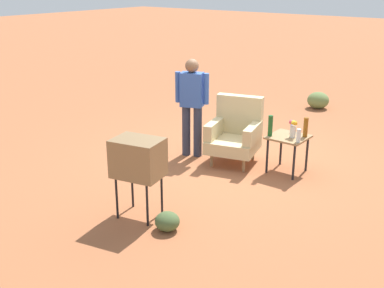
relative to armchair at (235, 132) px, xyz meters
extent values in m
plane|color=#A05B38|center=(-0.09, 0.05, -0.50)|extent=(60.00, 60.00, 0.00)
cylinder|color=#937047|center=(-0.16, -0.42, -0.39)|extent=(0.05, 0.05, 0.22)
cylinder|color=#937047|center=(0.35, -0.29, -0.39)|extent=(0.05, 0.05, 0.22)
cylinder|color=#937047|center=(-0.30, 0.09, -0.39)|extent=(0.05, 0.05, 0.22)
cylinder|color=#937047|center=(0.21, 0.23, -0.39)|extent=(0.05, 0.05, 0.22)
cube|color=#CCB784|center=(0.03, -0.10, -0.18)|extent=(0.93, 0.93, 0.20)
cube|color=#CCB784|center=(-0.06, 0.21, 0.24)|extent=(0.78, 0.35, 0.64)
cube|color=#CCB784|center=(-0.28, -0.18, 0.05)|extent=(0.31, 0.70, 0.26)
cube|color=#CCB784|center=(0.34, -0.01, 0.05)|extent=(0.31, 0.70, 0.26)
cylinder|color=black|center=(0.67, -0.12, -0.22)|extent=(0.04, 0.04, 0.56)
cylinder|color=black|center=(1.11, -0.12, -0.22)|extent=(0.04, 0.04, 0.56)
cylinder|color=black|center=(0.67, 0.33, -0.22)|extent=(0.04, 0.04, 0.56)
cylinder|color=black|center=(1.11, 0.33, -0.22)|extent=(0.04, 0.04, 0.56)
cube|color=#937047|center=(0.89, 0.10, 0.07)|extent=(0.56, 0.56, 0.03)
cylinder|color=black|center=(0.27, -2.13, -0.22)|extent=(0.03, 0.03, 0.55)
cylinder|color=black|center=(-0.16, -2.22, -0.22)|extent=(0.03, 0.03, 0.55)
cylinder|color=black|center=(0.34, -2.48, -0.22)|extent=(0.03, 0.03, 0.55)
cylinder|color=black|center=(-0.09, -2.57, -0.22)|extent=(0.03, 0.03, 0.55)
cube|color=olive|center=(0.09, -2.35, 0.29)|extent=(0.68, 0.55, 0.48)
cube|color=#383D3F|center=(0.04, -2.13, 0.29)|extent=(0.41, 0.10, 0.34)
cylinder|color=#2D3347|center=(-0.82, -0.24, -0.07)|extent=(0.14, 0.14, 0.86)
cylinder|color=#2D3347|center=(-0.63, -0.17, -0.07)|extent=(0.14, 0.14, 0.86)
cube|color=#3356A8|center=(-0.73, -0.21, 0.64)|extent=(0.41, 0.33, 0.56)
cylinder|color=#3356A8|center=(-0.95, -0.29, 0.67)|extent=(0.09, 0.09, 0.50)
cylinder|color=#3356A8|center=(-0.50, -0.12, 0.67)|extent=(0.09, 0.09, 0.50)
sphere|color=brown|center=(-0.73, -0.21, 1.03)|extent=(0.22, 0.22, 0.22)
cylinder|color=#1E5623|center=(0.66, -0.05, 0.25)|extent=(0.07, 0.07, 0.32)
cylinder|color=brown|center=(1.10, 0.23, 0.24)|extent=(0.07, 0.07, 0.30)
cylinder|color=blue|center=(0.86, 0.32, 0.15)|extent=(0.07, 0.07, 0.12)
cylinder|color=silver|center=(1.13, -0.06, 0.19)|extent=(0.06, 0.06, 0.20)
cylinder|color=silver|center=(0.96, 0.09, 0.18)|extent=(0.09, 0.09, 0.18)
sphere|color=yellow|center=(0.96, 0.09, 0.32)|extent=(0.07, 0.07, 0.07)
sphere|color=#E04C66|center=(0.92, 0.10, 0.32)|extent=(0.07, 0.07, 0.07)
sphere|color=orange|center=(1.00, 0.08, 0.32)|extent=(0.07, 0.07, 0.07)
ellipsoid|color=olive|center=(-0.30, 4.00, -0.31)|extent=(0.49, 0.49, 0.38)
ellipsoid|color=#475B33|center=(0.60, -2.42, -0.38)|extent=(0.30, 0.30, 0.23)
camera|label=1|loc=(3.97, -6.31, 2.40)|focal=45.11mm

